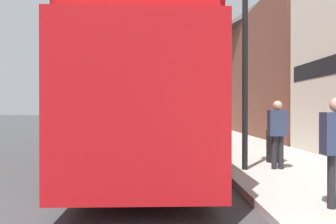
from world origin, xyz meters
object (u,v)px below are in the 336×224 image
object	(u,v)px
lamp_post_nearest	(245,26)
lamp_post_second	(195,80)
tour_bus	(148,99)
pedestrian_second	(277,128)
parked_car_ahead_of_bus	(166,126)
lamp_post_third	(184,90)
litter_bin	(275,143)

from	to	relation	value
lamp_post_nearest	lamp_post_second	size ratio (longest dim) A/B	1.12
tour_bus	lamp_post_nearest	distance (m)	3.33
lamp_post_nearest	pedestrian_second	bearing A→B (deg)	3.22
parked_car_ahead_of_bus	pedestrian_second	distance (m)	9.43
pedestrian_second	lamp_post_second	world-z (taller)	lamp_post_second
pedestrian_second	lamp_post_third	xyz separation A→B (m)	(-0.67, 19.84, 2.06)
lamp_post_second	litter_bin	bearing A→B (deg)	-82.68
pedestrian_second	lamp_post_nearest	size ratio (longest dim) A/B	0.33
tour_bus	litter_bin	distance (m)	3.66
pedestrian_second	lamp_post_third	bearing A→B (deg)	91.93
tour_bus	parked_car_ahead_of_bus	distance (m)	7.48
pedestrian_second	litter_bin	distance (m)	1.14
lamp_post_nearest	parked_car_ahead_of_bus	bearing A→B (deg)	100.28
parked_car_ahead_of_bus	litter_bin	size ratio (longest dim) A/B	4.28
tour_bus	pedestrian_second	bearing A→B (deg)	-29.60
lamp_post_second	lamp_post_nearest	bearing A→B (deg)	-89.59
lamp_post_third	pedestrian_second	bearing A→B (deg)	-88.07
pedestrian_second	lamp_post_second	xyz separation A→B (m)	(-0.85, 9.90, 2.04)
litter_bin	parked_car_ahead_of_bus	bearing A→B (deg)	108.62
tour_bus	parked_car_ahead_of_bus	bearing A→B (deg)	84.72
lamp_post_third	litter_bin	bearing A→B (deg)	-87.08
tour_bus	lamp_post_third	xyz separation A→B (m)	(2.41, 18.11, 1.34)
parked_car_ahead_of_bus	tour_bus	bearing A→B (deg)	-94.29
pedestrian_second	lamp_post_nearest	xyz separation A→B (m)	(-0.78, -0.04, 2.36)
pedestrian_second	lamp_post_second	bearing A→B (deg)	94.92
tour_bus	litter_bin	bearing A→B (deg)	-12.61
tour_bus	litter_bin	xyz separation A→B (m)	(3.38, -0.74, -1.20)
parked_car_ahead_of_bus	litter_bin	bearing A→B (deg)	-70.68
tour_bus	lamp_post_third	distance (m)	18.32
parked_car_ahead_of_bus	lamp_post_third	xyz separation A→B (m)	(1.77, 10.74, 2.46)
parked_car_ahead_of_bus	lamp_post_second	bearing A→B (deg)	27.34
lamp_post_nearest	lamp_post_third	bearing A→B (deg)	89.68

